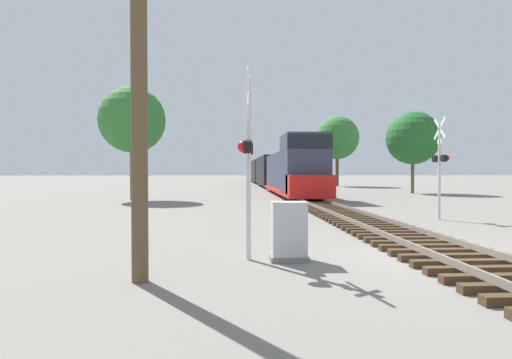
% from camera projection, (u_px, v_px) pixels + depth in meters
% --- Properties ---
extents(ground_plane, '(400.00, 400.00, 0.00)m').
position_uv_depth(ground_plane, '(447.00, 258.00, 9.43)').
color(ground_plane, slate).
extents(rail_track_bed, '(2.60, 160.00, 0.31)m').
position_uv_depth(rail_track_bed, '(448.00, 252.00, 9.43)').
color(rail_track_bed, '#42301E').
rests_on(rail_track_bed, ground).
extents(freight_train, '(3.03, 70.77, 4.65)m').
position_uv_depth(freight_train, '(266.00, 171.00, 59.86)').
color(freight_train, '#33384C').
rests_on(freight_train, ground).
extents(crossing_signal_near, '(0.40, 1.01, 4.37)m').
position_uv_depth(crossing_signal_near, '(247.00, 153.00, 9.20)').
color(crossing_signal_near, silver).
rests_on(crossing_signal_near, ground).
extents(crossing_signal_far, '(0.33, 1.00, 4.34)m').
position_uv_depth(crossing_signal_far, '(440.00, 162.00, 16.87)').
color(crossing_signal_far, silver).
rests_on(crossing_signal_far, ground).
extents(relay_cabinet, '(0.86, 0.62, 1.35)m').
position_uv_depth(relay_cabinet, '(289.00, 232.00, 9.15)').
color(relay_cabinet, slate).
rests_on(relay_cabinet, ground).
extents(utility_pole, '(1.80, 0.30, 7.51)m').
position_uv_depth(utility_pole, '(139.00, 72.00, 7.32)').
color(utility_pole, brown).
rests_on(utility_pole, ground).
extents(tree_far_right, '(4.76, 4.76, 8.16)m').
position_uv_depth(tree_far_right, '(132.00, 120.00, 28.78)').
color(tree_far_right, brown).
rests_on(tree_far_right, ground).
extents(tree_mid_background, '(4.96, 4.96, 7.68)m').
position_uv_depth(tree_mid_background, '(413.00, 138.00, 37.41)').
color(tree_mid_background, brown).
rests_on(tree_mid_background, ground).
extents(tree_deep_background, '(6.03, 6.03, 9.80)m').
position_uv_depth(tree_deep_background, '(337.00, 138.00, 55.58)').
color(tree_deep_background, brown).
rests_on(tree_deep_background, ground).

